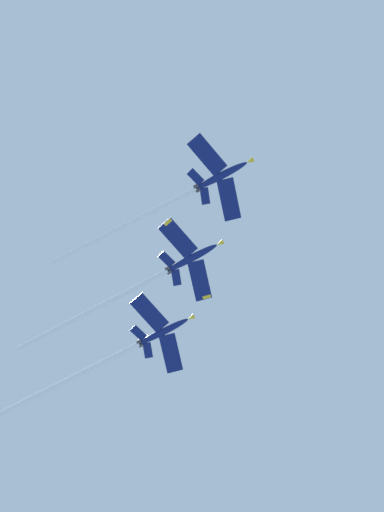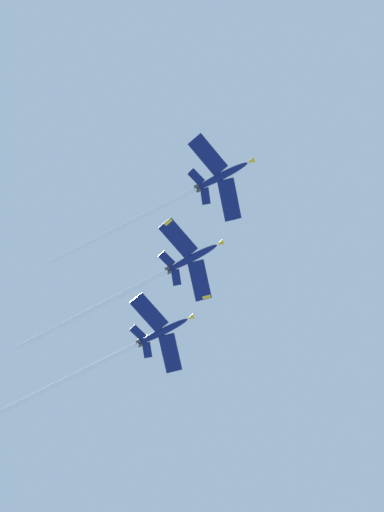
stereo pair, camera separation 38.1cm
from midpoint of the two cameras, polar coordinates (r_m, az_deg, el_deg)
jet_lead at (r=176.99m, az=-0.32°, el=4.29°), size 42.21×28.59×8.43m
jet_second at (r=180.76m, az=-2.98°, el=-1.63°), size 43.28×29.31×9.48m
jet_third at (r=186.47m, az=-5.91°, el=-6.98°), size 50.03×32.62×9.60m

